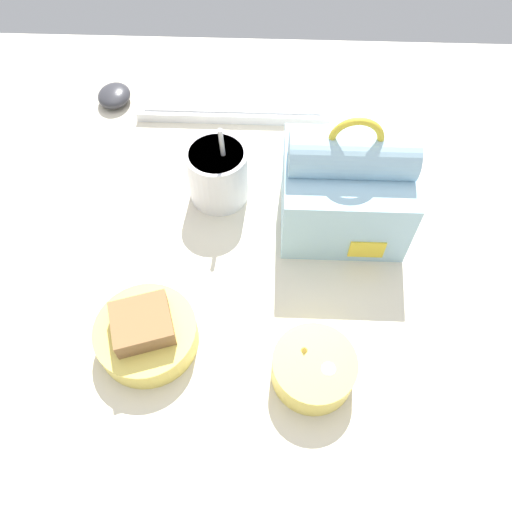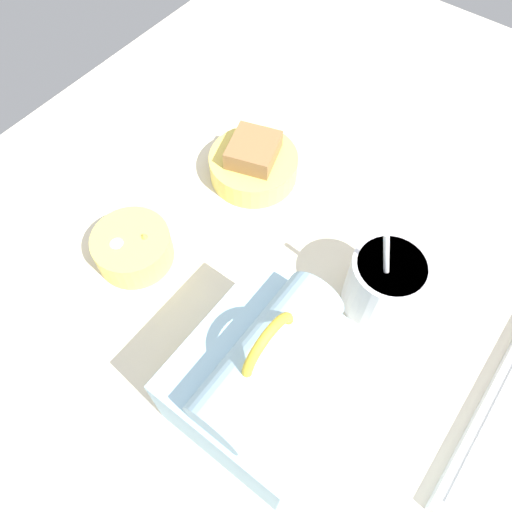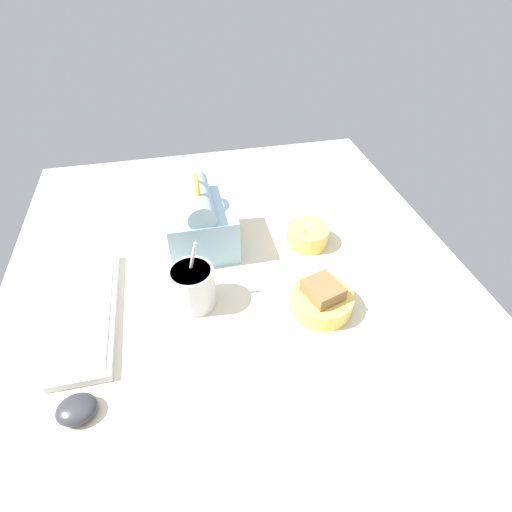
% 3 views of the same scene
% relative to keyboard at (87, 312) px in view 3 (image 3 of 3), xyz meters
% --- Properties ---
extents(desk_surface, '(1.40, 1.10, 0.02)m').
position_rel_keyboard_xyz_m(desk_surface, '(0.00, -0.34, -0.02)').
color(desk_surface, beige).
rests_on(desk_surface, ground).
extents(keyboard, '(0.36, 0.12, 0.02)m').
position_rel_keyboard_xyz_m(keyboard, '(0.00, 0.00, 0.00)').
color(keyboard, silver).
rests_on(keyboard, desk_surface).
extents(lunch_bag, '(0.19, 0.17, 0.21)m').
position_rel_keyboard_xyz_m(lunch_bag, '(0.19, -0.27, 0.06)').
color(lunch_bag, '#9EC6DB').
rests_on(lunch_bag, desk_surface).
extents(soup_cup, '(0.10, 0.10, 0.16)m').
position_rel_keyboard_xyz_m(soup_cup, '(-0.01, -0.23, 0.04)').
color(soup_cup, silver).
rests_on(soup_cup, desk_surface).
extents(bento_bowl_sandwich, '(0.14, 0.14, 0.07)m').
position_rel_keyboard_xyz_m(bento_bowl_sandwich, '(-0.09, -0.50, 0.02)').
color(bento_bowl_sandwich, '#EFD65B').
rests_on(bento_bowl_sandwich, desk_surface).
extents(bento_bowl_snacks, '(0.11, 0.11, 0.06)m').
position_rel_keyboard_xyz_m(bento_bowl_snacks, '(0.14, -0.54, 0.02)').
color(bento_bowl_snacks, '#EFD65B').
rests_on(bento_bowl_snacks, desk_surface).
extents(computer_mouse, '(0.06, 0.07, 0.03)m').
position_rel_keyboard_xyz_m(computer_mouse, '(-0.23, -0.00, 0.00)').
color(computer_mouse, '#333338').
rests_on(computer_mouse, desk_surface).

